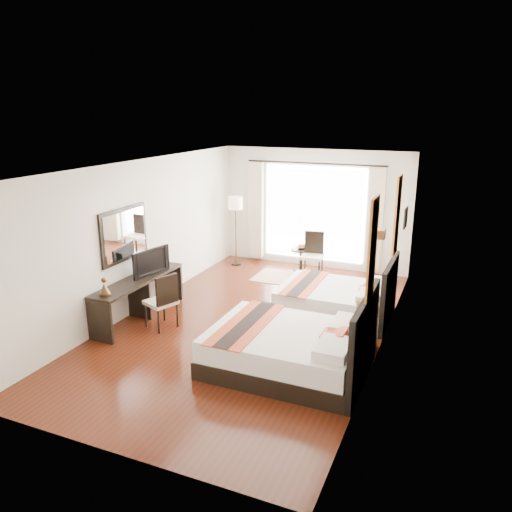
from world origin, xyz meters
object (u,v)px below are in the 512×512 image
at_px(floor_lamp, 235,207).
at_px(console_desk, 139,298).
at_px(nightstand, 361,335).
at_px(window_chair, 312,263).
at_px(desk_chair, 162,311).
at_px(television, 148,261).
at_px(bed_far, 338,299).
at_px(vase, 359,322).
at_px(table_lamp, 363,306).
at_px(bed_near, 292,348).
at_px(side_table, 301,260).
at_px(fruit_bowl, 301,248).

bearing_deg(floor_lamp, console_desk, -93.57).
relative_size(nightstand, window_chair, 0.53).
distance_m(desk_chair, floor_lamp, 4.00).
bearing_deg(television, window_chair, -21.47).
distance_m(bed_far, floor_lamp, 3.86).
xyz_separation_m(vase, desk_chair, (-3.37, -0.28, -0.26)).
relative_size(nightstand, console_desk, 0.24).
xyz_separation_m(nightstand, vase, (-0.00, -0.20, 0.31)).
relative_size(bed_far, table_lamp, 6.03).
distance_m(bed_near, console_desk, 3.24).
relative_size(nightstand, side_table, 1.01).
xyz_separation_m(console_desk, side_table, (1.84, 3.77, -0.11)).
xyz_separation_m(table_lamp, television, (-3.95, -0.03, 0.27)).
distance_m(television, fruit_bowl, 3.95).
bearing_deg(television, nightstand, -77.36).
height_order(nightstand, window_chair, window_chair).
bearing_deg(window_chair, bed_far, 23.04).
relative_size(table_lamp, floor_lamp, 0.20).
relative_size(vase, fruit_bowl, 0.54).
relative_size(bed_near, fruit_bowl, 9.63).
relative_size(bed_near, nightstand, 4.23).
xyz_separation_m(bed_far, window_chair, (-1.08, 1.93, 0.01)).
bearing_deg(console_desk, fruit_bowl, 64.14).
distance_m(floor_lamp, window_chair, 2.27).
bearing_deg(nightstand, window_chair, 118.96).
relative_size(bed_near, vase, 17.86).
xyz_separation_m(bed_far, table_lamp, (0.68, -1.22, 0.43)).
bearing_deg(bed_far, fruit_bowl, 123.01).
height_order(side_table, fruit_bowl, fruit_bowl).
height_order(bed_near, television, bed_near).
xyz_separation_m(nightstand, television, (-3.96, 0.02, 0.74)).
relative_size(bed_far, window_chair, 1.99).
height_order(vase, console_desk, console_desk).
relative_size(bed_far, floor_lamp, 1.20).
distance_m(bed_near, window_chair, 4.29).
height_order(floor_lamp, window_chair, floor_lamp).
height_order(desk_chair, window_chair, window_chair).
bearing_deg(window_chair, vase, 21.19).
xyz_separation_m(vase, console_desk, (-3.97, -0.09, -0.19)).
relative_size(bed_near, console_desk, 1.03).
bearing_deg(vase, nightstand, 89.33).
relative_size(floor_lamp, fruit_bowl, 7.12).
bearing_deg(table_lamp, side_table, 121.85).
distance_m(vase, television, 3.98).
xyz_separation_m(console_desk, floor_lamp, (0.23, 3.63, 1.04)).
bearing_deg(bed_far, vase, -65.01).
xyz_separation_m(bed_near, nightstand, (0.81, 0.98, -0.07)).
height_order(desk_chair, side_table, desk_chair).
bearing_deg(nightstand, bed_far, 118.40).
height_order(table_lamp, floor_lamp, floor_lamp).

